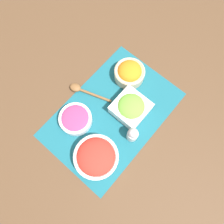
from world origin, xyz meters
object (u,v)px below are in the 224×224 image
Objects in this scene: carrot_bowl at (129,73)px; wooden_spoon at (82,90)px; lettuce_bowl at (131,108)px; pepper_shaker at (133,134)px; tomato_bowl at (96,157)px; onion_bowl at (75,119)px.

wooden_spoon is at bearing -30.64° from carrot_bowl.
lettuce_bowl is 1.48× the size of pepper_shaker.
tomato_bowl is at bearing 19.99° from carrot_bowl.
pepper_shaker is (0.22, 0.19, 0.01)m from carrot_bowl.
onion_bowl is 1.46× the size of pepper_shaker.
pepper_shaker is at bearing 86.87° from wooden_spoon.
carrot_bowl is at bearing -160.01° from tomato_bowl.
pepper_shaker is at bearing 114.09° from onion_bowl.
tomato_bowl reaches higher than onion_bowl.
carrot_bowl is 0.77× the size of tomato_bowl.
onion_bowl is 0.99× the size of lettuce_bowl.
carrot_bowl reaches higher than wooden_spoon.
tomato_bowl is at bearing 70.60° from onion_bowl.
onion_bowl is at bearing -7.00° from carrot_bowl.
pepper_shaker reaches higher than onion_bowl.
lettuce_bowl reaches higher than onion_bowl.
lettuce_bowl is (-0.19, 0.15, 0.01)m from onion_bowl.
wooden_spoon is (0.20, -0.12, -0.03)m from carrot_bowl.
tomato_bowl is (0.38, 0.14, 0.00)m from carrot_bowl.
lettuce_bowl and carrot_bowl have the same top height.
pepper_shaker is (0.09, 0.08, 0.01)m from lettuce_bowl.
carrot_bowl is 0.69× the size of wooden_spoon.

